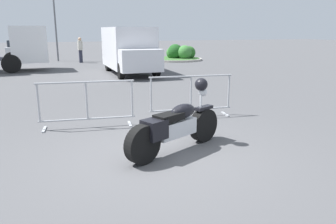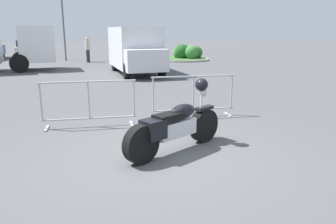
{
  "view_description": "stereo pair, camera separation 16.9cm",
  "coord_description": "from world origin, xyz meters",
  "px_view_note": "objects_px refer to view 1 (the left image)",
  "views": [
    {
      "loc": [
        -1.85,
        -5.15,
        2.17
      ],
      "look_at": [
        0.35,
        0.5,
        0.65
      ],
      "focal_mm": 35.0,
      "sensor_mm": 36.0,
      "label": 1
    },
    {
      "loc": [
        -1.69,
        -5.21,
        2.17
      ],
      "look_at": [
        0.35,
        0.5,
        0.65
      ],
      "focal_mm": 35.0,
      "sensor_mm": 36.0,
      "label": 2
    }
  ],
  "objects_px": {
    "crowd_barrier_far": "(191,96)",
    "street_lamp": "(54,7)",
    "delivery_van": "(129,49)",
    "motorcycle": "(176,126)",
    "crowd_barrier_near": "(87,104)",
    "pedestrian": "(80,49)",
    "parked_car_silver": "(20,49)"
  },
  "relations": [
    {
      "from": "delivery_van",
      "to": "street_lamp",
      "type": "distance_m",
      "value": 9.42
    },
    {
      "from": "pedestrian",
      "to": "street_lamp",
      "type": "relative_size",
      "value": 0.3
    },
    {
      "from": "delivery_van",
      "to": "pedestrian",
      "type": "xyz_separation_m",
      "value": [
        -1.64,
        6.7,
        -0.32
      ]
    },
    {
      "from": "crowd_barrier_near",
      "to": "pedestrian",
      "type": "xyz_separation_m",
      "value": [
        1.72,
        15.76,
        0.37
      ]
    },
    {
      "from": "pedestrian",
      "to": "street_lamp",
      "type": "bearing_deg",
      "value": 50.89
    },
    {
      "from": "crowd_barrier_far",
      "to": "street_lamp",
      "type": "xyz_separation_m",
      "value": [
        -2.26,
        17.63,
        3.16
      ]
    },
    {
      "from": "parked_car_silver",
      "to": "pedestrian",
      "type": "distance_m",
      "value": 6.74
    },
    {
      "from": "delivery_van",
      "to": "parked_car_silver",
      "type": "xyz_separation_m",
      "value": [
        -5.63,
        12.13,
        -0.53
      ]
    },
    {
      "from": "crowd_barrier_far",
      "to": "parked_car_silver",
      "type": "relative_size",
      "value": 0.51
    },
    {
      "from": "crowd_barrier_near",
      "to": "street_lamp",
      "type": "height_order",
      "value": "street_lamp"
    },
    {
      "from": "pedestrian",
      "to": "delivery_van",
      "type": "bearing_deg",
      "value": -151.84
    },
    {
      "from": "motorcycle",
      "to": "delivery_van",
      "type": "xyz_separation_m",
      "value": [
        2.06,
        11.19,
        0.75
      ]
    },
    {
      "from": "crowd_barrier_far",
      "to": "pedestrian",
      "type": "bearing_deg",
      "value": 93.18
    },
    {
      "from": "crowd_barrier_far",
      "to": "street_lamp",
      "type": "bearing_deg",
      "value": 97.3
    },
    {
      "from": "delivery_van",
      "to": "street_lamp",
      "type": "height_order",
      "value": "street_lamp"
    },
    {
      "from": "pedestrian",
      "to": "crowd_barrier_near",
      "type": "bearing_deg",
      "value": -171.82
    },
    {
      "from": "pedestrian",
      "to": "street_lamp",
      "type": "height_order",
      "value": "street_lamp"
    },
    {
      "from": "delivery_van",
      "to": "motorcycle",
      "type": "bearing_deg",
      "value": -9.24
    },
    {
      "from": "delivery_van",
      "to": "crowd_barrier_near",
      "type": "bearing_deg",
      "value": -19.15
    },
    {
      "from": "crowd_barrier_far",
      "to": "parked_car_silver",
      "type": "bearing_deg",
      "value": 102.93
    },
    {
      "from": "crowd_barrier_near",
      "to": "delivery_van",
      "type": "relative_size",
      "value": 0.42
    },
    {
      "from": "crowd_barrier_far",
      "to": "parked_car_silver",
      "type": "height_order",
      "value": "parked_car_silver"
    },
    {
      "from": "motorcycle",
      "to": "delivery_van",
      "type": "distance_m",
      "value": 11.4
    },
    {
      "from": "crowd_barrier_far",
      "to": "street_lamp",
      "type": "relative_size",
      "value": 0.38
    },
    {
      "from": "crowd_barrier_far",
      "to": "street_lamp",
      "type": "height_order",
      "value": "street_lamp"
    },
    {
      "from": "motorcycle",
      "to": "pedestrian",
      "type": "height_order",
      "value": "pedestrian"
    },
    {
      "from": "parked_car_silver",
      "to": "pedestrian",
      "type": "bearing_deg",
      "value": -141.69
    },
    {
      "from": "crowd_barrier_near",
      "to": "pedestrian",
      "type": "height_order",
      "value": "pedestrian"
    },
    {
      "from": "motorcycle",
      "to": "pedestrian",
      "type": "xyz_separation_m",
      "value": [
        0.42,
        17.89,
        0.43
      ]
    },
    {
      "from": "motorcycle",
      "to": "street_lamp",
      "type": "relative_size",
      "value": 0.38
    },
    {
      "from": "crowd_barrier_near",
      "to": "pedestrian",
      "type": "distance_m",
      "value": 15.86
    },
    {
      "from": "crowd_barrier_far",
      "to": "parked_car_silver",
      "type": "xyz_separation_m",
      "value": [
        -4.86,
        21.19,
        0.16
      ]
    }
  ]
}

